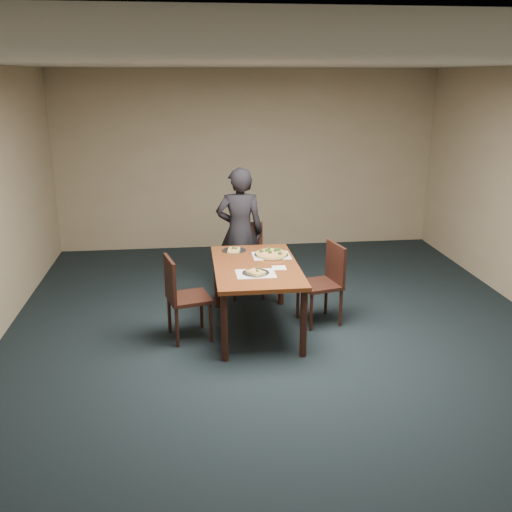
{
  "coord_description": "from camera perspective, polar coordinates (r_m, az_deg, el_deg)",
  "views": [
    {
      "loc": [
        -0.95,
        -5.0,
        2.69
      ],
      "look_at": [
        -0.26,
        0.74,
        0.85
      ],
      "focal_mm": 40.0,
      "sensor_mm": 36.0,
      "label": 1
    }
  ],
  "objects": [
    {
      "name": "room_shell",
      "position": [
        5.18,
        3.84,
        7.04
      ],
      "size": [
        8.0,
        8.0,
        8.0
      ],
      "color": "tan",
      "rests_on": "ground"
    },
    {
      "name": "pizza_pan",
      "position": [
        6.41,
        1.56,
        0.24
      ],
      "size": [
        0.38,
        0.38,
        0.08
      ],
      "color": "silver",
      "rests_on": "dining_table"
    },
    {
      "name": "chair_far",
      "position": [
        7.23,
        -0.91,
        0.14
      ],
      "size": [
        0.43,
        0.43,
        0.91
      ],
      "rotation": [
        0.0,
        0.0,
        -0.02
      ],
      "color": "black",
      "rests_on": "ground"
    },
    {
      "name": "ground",
      "position": [
        5.76,
        3.49,
        -10.24
      ],
      "size": [
        8.0,
        8.0,
        0.0
      ],
      "primitive_type": "plane",
      "color": "black",
      "rests_on": "ground"
    },
    {
      "name": "placemat_main",
      "position": [
        6.41,
        1.55,
        0.04
      ],
      "size": [
        0.42,
        0.32,
        0.0
      ],
      "primitive_type": "cube",
      "color": "white",
      "rests_on": "dining_table"
    },
    {
      "name": "placemat_near",
      "position": [
        5.83,
        -0.03,
        -1.77
      ],
      "size": [
        0.4,
        0.3,
        0.0
      ],
      "primitive_type": "cube",
      "color": "white",
      "rests_on": "dining_table"
    },
    {
      "name": "chair_right",
      "position": [
        6.43,
        7.02,
        -2.25
      ],
      "size": [
        0.5,
        0.5,
        0.91
      ],
      "rotation": [
        0.0,
        0.0,
        -1.34
      ],
      "color": "black",
      "rests_on": "ground"
    },
    {
      "name": "dining_table",
      "position": [
        6.13,
        0.0,
        -1.71
      ],
      "size": [
        0.9,
        1.5,
        0.75
      ],
      "color": "#5B2812",
      "rests_on": "ground"
    },
    {
      "name": "slice_plate_near",
      "position": [
        5.83,
        -0.02,
        -1.65
      ],
      "size": [
        0.28,
        0.28,
        0.05
      ],
      "color": "silver",
      "rests_on": "dining_table"
    },
    {
      "name": "napkin",
      "position": [
        6.0,
        2.33,
        -1.19
      ],
      "size": [
        0.14,
        0.14,
        0.01
      ],
      "primitive_type": "cube",
      "rotation": [
        0.0,
        0.0,
        -0.02
      ],
      "color": "white",
      "rests_on": "dining_table"
    },
    {
      "name": "chair_left",
      "position": [
        6.01,
        -7.47,
        -3.71
      ],
      "size": [
        0.51,
        0.51,
        0.91
      ],
      "rotation": [
        0.0,
        0.0,
        1.81
      ],
      "color": "black",
      "rests_on": "ground"
    },
    {
      "name": "slice_plate_far",
      "position": [
        6.58,
        -2.22,
        0.59
      ],
      "size": [
        0.28,
        0.28,
        0.06
      ],
      "color": "silver",
      "rests_on": "dining_table"
    },
    {
      "name": "diner",
      "position": [
        7.15,
        -1.63,
        2.43
      ],
      "size": [
        0.62,
        0.42,
        1.63
      ],
      "primitive_type": "imported",
      "rotation": [
        0.0,
        0.0,
        3.08
      ],
      "color": "black",
      "rests_on": "ground"
    }
  ]
}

